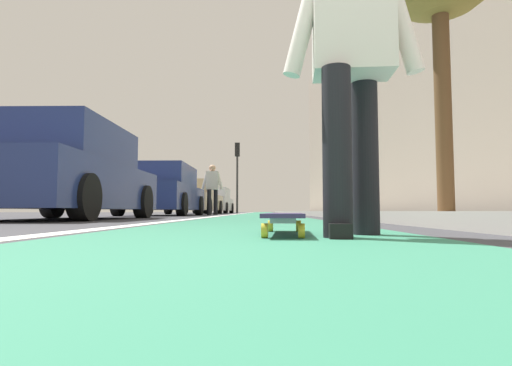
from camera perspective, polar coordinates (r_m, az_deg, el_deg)
ground_plane at (r=11.13m, az=0.61°, el=-4.59°), size 80.00×80.00×0.00m
bike_lane_paint at (r=25.13m, az=0.86°, el=-4.23°), size 56.00×1.83×0.00m
lane_stripe_white at (r=21.16m, az=-2.06°, el=-4.27°), size 52.00×0.16×0.01m
sidewalk_curb at (r=19.34m, az=9.55°, el=-4.08°), size 52.00×3.20×0.13m
building_facade at (r=24.73m, az=14.13°, el=12.22°), size 40.00×1.20×13.92m
skateboard at (r=2.21m, az=3.89°, el=-4.78°), size 0.85×0.25×0.11m
skater_person at (r=2.26m, az=13.18°, el=17.20°), size 0.45×0.72×1.64m
parked_car_near at (r=7.04m, az=-25.04°, el=1.05°), size 4.05×1.92×1.46m
parked_car_mid at (r=12.43m, az=-12.82°, el=-1.19°), size 4.44×1.93×1.47m
parked_car_far at (r=18.43m, az=-8.40°, el=-2.10°), size 4.66×2.06×1.48m
parked_car_end at (r=24.01m, az=-5.82°, el=-2.56°), size 4.33×2.04×1.47m
traffic_light at (r=24.20m, az=-2.62°, el=2.60°), size 0.33×0.28×4.16m
pedestrian_distant at (r=14.03m, az=-6.09°, el=-0.43°), size 0.48×0.75×1.71m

